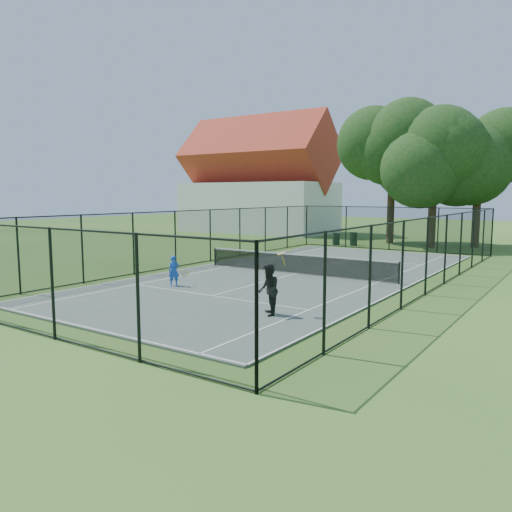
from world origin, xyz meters
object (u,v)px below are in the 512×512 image
Objects in this scene: trash_bin_left at (336,239)px; tennis_net at (296,263)px; trash_bin_right at (354,239)px; player_black at (269,290)px; player_blue at (174,271)px.

tennis_net is at bearing -72.17° from trash_bin_left.
trash_bin_left is at bearing 107.83° from tennis_net.
trash_bin_right is 0.48× the size of player_black.
tennis_net reaches higher than trash_bin_left.
trash_bin_right is 0.80× the size of player_blue.
player_black is (3.39, -7.73, 0.30)m from tennis_net.
trash_bin_left is 0.44× the size of player_black.
player_blue is 0.60× the size of player_black.
player_black reaches higher than trash_bin_right.
player_blue reaches higher than trash_bin_left.
trash_bin_right is at bearing 91.78° from player_blue.
tennis_net is 9.98× the size of trash_bin_right.
tennis_net is 6.24m from player_blue.
trash_bin_left is 23.30m from player_black.
player_black reaches higher than trash_bin_left.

